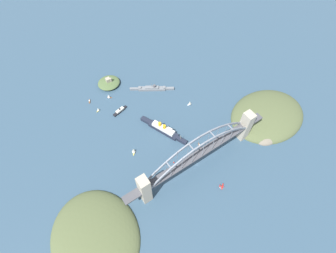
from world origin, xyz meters
The scene contains 16 objects.
ground_plane centered at (0.00, 0.00, 0.00)m, with size 1400.00×1400.00×0.00m, color #334C60.
harbor_arch_bridge centered at (0.00, 0.00, 32.58)m, with size 243.28×15.58×72.69m.
headland_west_shore centered at (-173.53, -9.78, 0.00)m, with size 111.25×130.40×27.54m.
headland_east_shore centered at (158.04, 3.85, 0.00)m, with size 138.67×108.50×31.63m.
ocean_liner centered at (-8.77, 80.35, 5.34)m, with size 39.81×86.58×17.95m.
naval_cruiser centered at (26.65, 170.93, 3.15)m, with size 72.12×49.30×17.18m.
harbor_ferry_steamer centered at (-48.95, 158.11, 2.38)m, with size 29.11×11.91×7.83m.
fort_island_mid_harbor centered at (-35.01, 228.97, 4.65)m, with size 41.93×40.15×16.63m.
seaplane_taxiing_near_bridge centered at (7.15, -48.68, 2.00)m, with size 8.35×7.83×4.95m.
small_boat_0 centered at (62.97, 101.82, 4.20)m, with size 8.44×5.11×9.03m.
small_boat_1 centered at (23.89, 24.28, 0.85)m, with size 4.21×9.66×2.42m.
small_boat_2 centered at (-50.46, 198.53, 4.06)m, with size 8.11×7.47×8.71m.
small_boat_3 centered at (-69.28, 73.06, 5.07)m, with size 8.18×9.71×10.95m.
small_boat_4 centered at (-84.06, 210.25, 0.86)m, with size 5.21×9.58×2.41m.
small_boat_5 centered at (-79.71, 181.36, 3.72)m, with size 7.36×5.69×7.93m.
channel_marker_buoy centered at (-27.30, 22.64, 1.12)m, with size 2.20×2.20×2.75m.
Camera 1 is at (-131.54, -114.93, 343.78)m, focal length 26.45 mm.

